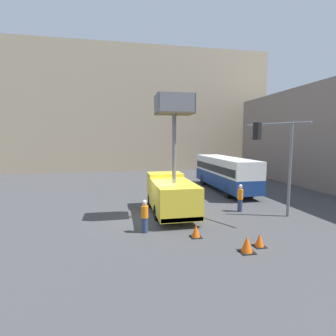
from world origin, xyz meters
TOP-DOWN VIEW (x-y plane):
  - ground_plane at (0.00, 0.00)m, footprint 120.00×120.00m
  - building_backdrop_far at (0.00, 29.02)m, footprint 44.00×10.00m
  - utility_truck at (1.22, 0.61)m, footprint 2.42×6.04m
  - city_bus at (7.91, 7.48)m, footprint 2.47×10.09m
  - traffic_light_pole at (7.22, -1.90)m, footprint 3.68×3.43m
  - road_worker_near_truck at (-0.80, -2.38)m, footprint 0.38×0.38m
  - road_worker_directing at (5.98, 0.38)m, footprint 0.38×0.38m
  - traffic_cone_near_truck at (1.65, -3.54)m, footprint 0.55×0.55m
  - traffic_cone_mid_road at (4.16, -5.22)m, footprint 0.54×0.54m
  - traffic_cone_far_side at (3.30, -5.65)m, footprint 0.65×0.65m

SIDE VIEW (x-z plane):
  - ground_plane at x=0.00m, z-range 0.00..0.00m
  - traffic_cone_mid_road at x=4.16m, z-range -0.02..0.60m
  - traffic_cone_near_truck at x=1.65m, z-range -0.02..0.61m
  - traffic_cone_far_side at x=3.30m, z-range -0.02..0.72m
  - road_worker_near_truck at x=-0.80m, z-range -0.01..1.75m
  - road_worker_directing at x=5.98m, z-range 0.00..1.87m
  - utility_truck at x=1.22m, z-range -2.21..5.30m
  - city_bus at x=7.91m, z-range 0.29..3.43m
  - traffic_light_pole at x=7.22m, z-range 1.11..7.17m
  - building_backdrop_far at x=0.00m, z-range 0.00..18.72m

